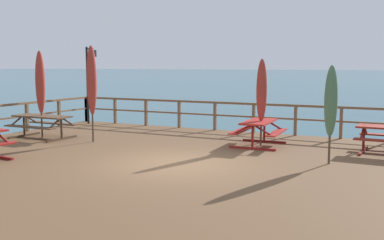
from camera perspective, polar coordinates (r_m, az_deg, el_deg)
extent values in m
plane|color=#2D5B6B|center=(11.87, -1.99, -8.78)|extent=(600.00, 600.00, 0.00)
cube|color=brown|center=(11.78, -2.00, -7.07)|extent=(15.63, 12.19, 0.73)
cube|color=brown|center=(16.96, 7.61, 1.96)|extent=(15.33, 0.09, 0.08)
cube|color=brown|center=(17.00, 7.58, 0.37)|extent=(15.33, 0.07, 0.06)
cube|color=brown|center=(20.78, -12.84, 1.27)|extent=(0.10, 0.10, 1.05)
cube|color=brown|center=(19.85, -9.41, 1.10)|extent=(0.10, 0.10, 1.05)
cube|color=brown|center=(18.99, -5.66, 0.90)|extent=(0.10, 0.10, 1.05)
cube|color=brown|center=(18.23, -1.58, 0.69)|extent=(0.10, 0.10, 1.05)
cube|color=brown|center=(17.56, 2.84, 0.45)|extent=(0.10, 0.10, 1.05)
cube|color=brown|center=(17.01, 7.58, 0.20)|extent=(0.10, 0.10, 1.05)
cube|color=brown|center=(16.58, 12.60, -0.08)|extent=(0.10, 0.10, 1.05)
cube|color=brown|center=(16.29, 17.84, -0.36)|extent=(0.10, 0.10, 1.05)
cube|color=brown|center=(18.30, -19.59, 0.32)|extent=(0.10, 0.10, 1.05)
cube|color=brown|center=(19.51, -16.00, 0.83)|extent=(0.10, 0.10, 1.05)
cube|color=brown|center=(20.78, -12.84, 1.27)|extent=(0.10, 0.10, 1.05)
cylinder|color=maroon|center=(13.17, -22.39, -1.88)|extent=(0.63, 0.12, 0.37)
cube|color=maroon|center=(14.11, 20.26, -3.55)|extent=(0.13, 1.40, 0.06)
cylinder|color=maroon|center=(14.05, 20.31, -2.18)|extent=(0.07, 0.07, 0.74)
cylinder|color=maroon|center=(13.75, 20.18, -1.44)|extent=(0.08, 0.63, 0.37)
cylinder|color=maroon|center=(14.30, 20.51, -1.15)|extent=(0.08, 0.63, 0.37)
cube|color=maroon|center=(14.27, 8.20, -0.20)|extent=(0.87, 1.80, 0.05)
cube|color=maroon|center=(14.17, 10.37, -1.51)|extent=(0.39, 1.77, 0.04)
cube|color=maroon|center=(14.46, 6.04, -1.28)|extent=(0.39, 1.77, 0.04)
cube|color=maroon|center=(13.71, 7.41, -3.48)|extent=(1.40, 0.17, 0.06)
cylinder|color=maroon|center=(13.65, 7.43, -2.07)|extent=(0.07, 0.07, 0.74)
cylinder|color=maroon|center=(13.55, 8.59, -1.22)|extent=(0.63, 0.09, 0.37)
cylinder|color=maroon|center=(13.69, 6.32, -1.10)|extent=(0.63, 0.09, 0.37)
cube|color=maroon|center=(15.03, 8.84, -2.59)|extent=(1.40, 0.17, 0.06)
cylinder|color=maroon|center=(14.98, 8.86, -1.31)|extent=(0.07, 0.07, 0.74)
cylinder|color=maroon|center=(14.89, 9.92, -0.53)|extent=(0.63, 0.09, 0.37)
cylinder|color=maroon|center=(15.02, 7.84, -0.42)|extent=(0.63, 0.09, 0.37)
cube|color=brown|center=(16.41, -17.94, 0.44)|extent=(2.04, 0.76, 0.05)
cube|color=brown|center=(16.05, -19.30, -0.82)|extent=(2.04, 0.28, 0.04)
cube|color=brown|center=(16.84, -16.57, -0.38)|extent=(2.04, 0.28, 0.04)
cube|color=#432F1F|center=(17.09, -19.87, -1.79)|extent=(0.08, 1.40, 0.06)
cylinder|color=#432F1F|center=(17.05, -19.91, -0.66)|extent=(0.07, 0.07, 0.74)
cylinder|color=#432F1F|center=(16.83, -20.63, -0.03)|extent=(0.06, 0.63, 0.37)
cylinder|color=#432F1F|center=(17.21, -19.27, 0.17)|extent=(0.06, 0.63, 0.37)
cube|color=#432F1F|center=(15.92, -15.69, -2.24)|extent=(0.08, 1.40, 0.06)
cylinder|color=#432F1F|center=(15.88, -15.73, -1.03)|extent=(0.07, 0.07, 0.74)
cylinder|color=#432F1F|center=(15.65, -16.45, -0.35)|extent=(0.06, 0.63, 0.37)
cylinder|color=#432F1F|center=(16.06, -15.08, -0.13)|extent=(0.06, 0.63, 0.37)
cylinder|color=#4C3828|center=(15.11, -12.16, 2.82)|extent=(0.06, 0.06, 2.91)
ellipsoid|color=#A33328|center=(15.09, -12.21, 4.77)|extent=(0.32, 0.32, 2.21)
cylinder|color=maroon|center=(15.09, -12.20, 4.14)|extent=(0.21, 0.21, 0.05)
cone|color=#4C3828|center=(15.09, -12.31, 8.60)|extent=(0.10, 0.10, 0.14)
cylinder|color=#4C3828|center=(14.21, 8.51, 1.84)|extent=(0.06, 0.06, 2.50)
ellipsoid|color=#A33328|center=(14.18, 8.55, 3.62)|extent=(0.32, 0.32, 1.90)
cylinder|color=maroon|center=(14.19, 8.54, 3.04)|extent=(0.21, 0.21, 0.05)
cone|color=#4C3828|center=(14.16, 8.61, 7.17)|extent=(0.10, 0.10, 0.14)
cylinder|color=#4C3828|center=(16.43, -18.06, 2.72)|extent=(0.06, 0.06, 2.78)
ellipsoid|color=#A33328|center=(16.41, -18.12, 4.43)|extent=(0.32, 0.32, 2.11)
cylinder|color=maroon|center=(16.41, -18.10, 3.88)|extent=(0.21, 0.21, 0.05)
cone|color=#4C3828|center=(16.40, -18.25, 7.80)|extent=(0.10, 0.10, 0.14)
cylinder|color=#4C3828|center=(11.95, 16.61, 0.28)|extent=(0.06, 0.06, 2.32)
ellipsoid|color=#4C704C|center=(11.92, 16.68, 2.24)|extent=(0.32, 0.32, 1.76)
cylinder|color=#2D432D|center=(11.93, 16.66, 1.61)|extent=(0.21, 0.21, 0.05)
cone|color=#4C3828|center=(11.88, 16.82, 6.18)|extent=(0.10, 0.10, 0.14)
cylinder|color=black|center=(19.94, -12.70, 4.15)|extent=(0.09, 0.09, 3.20)
cylinder|color=black|center=(19.69, -12.45, 8.55)|extent=(0.53, 0.28, 0.06)
cube|color=black|center=(19.44, -12.06, 7.99)|extent=(0.20, 0.20, 0.28)
sphere|color=#F4E08C|center=(19.44, -12.06, 7.99)|extent=(0.14, 0.14, 0.14)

